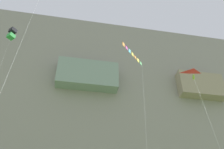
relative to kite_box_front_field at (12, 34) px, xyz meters
name	(u,v)px	position (x,y,z in m)	size (l,w,h in m)	color
cliff_face	(80,137)	(14.45, 28.18, -6.11)	(180.00, 31.24, 56.97)	gray
kite_box_front_field	(12,34)	(0.00, 0.00, 0.00)	(2.79, 6.33, 35.73)	black
kite_banner_low_center	(133,59)	(18.54, -10.92, -12.43)	(3.44, 6.79, 23.46)	black
kite_delta_upper_right	(197,78)	(20.44, -20.00, -21.63)	(1.34, 1.78, 13.56)	red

